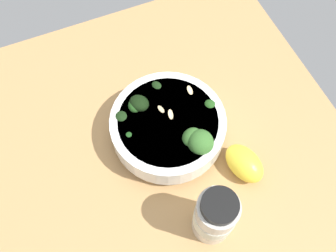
% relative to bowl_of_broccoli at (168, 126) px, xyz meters
% --- Properties ---
extents(ground_plane, '(0.70, 0.70, 0.03)m').
position_rel_bowl_of_broccoli_xyz_m(ground_plane, '(0.02, 0.01, -0.06)').
color(ground_plane, tan).
extents(bowl_of_broccoli, '(0.21, 0.21, 0.09)m').
position_rel_bowl_of_broccoli_xyz_m(bowl_of_broccoli, '(0.00, 0.00, 0.00)').
color(bowl_of_broccoli, white).
rests_on(bowl_of_broccoli, ground_plane).
extents(lemon_wedge, '(0.07, 0.09, 0.05)m').
position_rel_bowl_of_broccoli_xyz_m(lemon_wedge, '(-0.10, 0.11, -0.02)').
color(lemon_wedge, yellow).
rests_on(lemon_wedge, ground_plane).
extents(bottle_tall, '(0.07, 0.07, 0.13)m').
position_rel_bowl_of_broccoli_xyz_m(bottle_tall, '(-0.00, 0.18, 0.02)').
color(bottle_tall, beige).
rests_on(bottle_tall, ground_plane).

